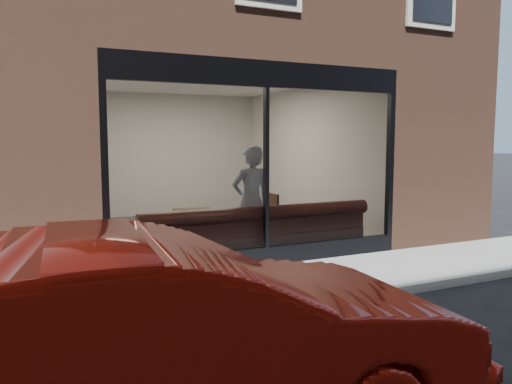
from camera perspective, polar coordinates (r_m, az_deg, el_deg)
name	(u,v)px	position (r m, az deg, el deg)	size (l,w,h in m)	color
ground	(340,303)	(6.35, 9.60, -12.42)	(120.00, 120.00, 0.00)	black
sidewalk_near	(299,282)	(7.15, 4.95, -10.19)	(40.00, 2.00, 0.01)	gray
kerb_near	(343,300)	(6.29, 9.87, -12.02)	(40.00, 0.10, 0.12)	gray
host_building_pier_left	(7,157)	(12.94, -26.55, 3.62)	(2.50, 12.00, 3.20)	brown
host_building_pier_right	(290,153)	(14.81, 3.93, 4.47)	(2.50, 12.00, 3.20)	brown
host_building_backfill	(141,152)	(16.31, -13.01, 4.47)	(5.00, 6.00, 3.20)	brown
cafe_floor	(204,233)	(10.70, -5.92, -4.67)	(6.00, 6.00, 0.00)	#2D2D30
cafe_ceiling	(203,81)	(10.58, -6.11, 12.45)	(6.00, 6.00, 0.00)	white
cafe_wall_back	(166,155)	(13.38, -10.25, 4.22)	(5.00, 5.00, 0.00)	silver
cafe_wall_left	(78,161)	(9.98, -19.65, 3.38)	(6.00, 6.00, 0.00)	silver
cafe_wall_right	(306,157)	(11.59, 5.72, 4.02)	(6.00, 6.00, 0.00)	silver
storefront_kick	(266,256)	(8.01, 1.15, -7.33)	(5.00, 0.10, 0.30)	black
storefront_header	(266,74)	(7.86, 1.19, 13.34)	(5.00, 0.10, 0.40)	black
storefront_mullion	(266,168)	(7.81, 1.17, 2.72)	(0.06, 0.10, 2.50)	black
storefront_glass	(267,168)	(7.78, 1.27, 2.71)	(4.80, 4.80, 0.00)	white
banquette	(255,247)	(8.34, -0.08, -6.26)	(4.00, 0.55, 0.45)	#3C1615
person	(251,202)	(8.41, -0.55, -1.14)	(0.69, 0.46, 1.90)	#A7BCD8
cafe_table_left	(193,211)	(8.87, -7.23, -2.19)	(0.66, 0.66, 0.04)	black
cafe_table_right	(270,210)	(8.98, 1.58, -2.05)	(0.70, 0.70, 0.05)	black
cafe_chair_right	(264,230)	(9.74, 0.92, -4.38)	(0.47, 0.47, 0.04)	black
wall_poster	(88,173)	(8.89, -18.64, 2.04)	(0.02, 0.61, 0.81)	white
parked_car	(158,343)	(3.38, -11.15, -16.61)	(1.50, 4.29, 1.41)	#B0160B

